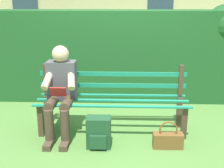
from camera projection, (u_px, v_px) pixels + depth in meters
ground at (112, 131)px, 4.01m from camera, size 60.00×60.00×0.00m
park_bench at (112, 99)px, 3.95m from camera, size 2.05×0.51×0.90m
person_seated at (61, 89)px, 3.75m from camera, size 0.44×0.73×1.19m
hedge_backdrop at (120, 53)px, 5.21m from camera, size 6.09×0.85×1.70m
backpack at (99, 133)px, 3.53m from camera, size 0.30×0.27×0.39m
handbag at (168, 139)px, 3.54m from camera, size 0.37×0.14×0.35m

